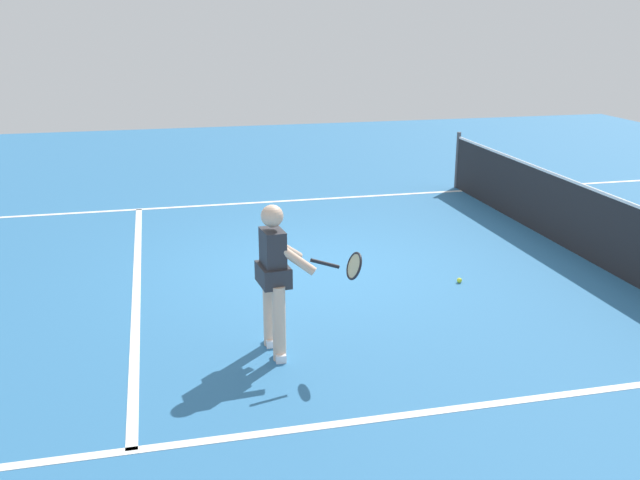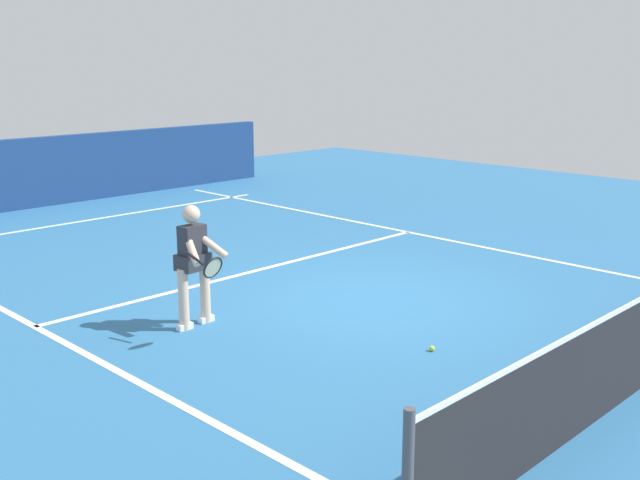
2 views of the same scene
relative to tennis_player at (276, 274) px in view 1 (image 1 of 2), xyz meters
The scene contains 7 objects.
ground_plane 2.62m from the tennis_player, 158.92° to the left, with size 26.69×26.69×0.00m, color teal.
service_line_marking 2.85m from the tennis_player, 148.33° to the right, with size 7.53×0.10×0.01m, color white.
sideline_left_marking 6.20m from the tennis_player, behind, with size 0.10×18.53×0.01m, color white.
sideline_right_marking 1.90m from the tennis_player, 31.57° to the left, with size 0.10×18.53×0.01m, color white.
court_net 5.28m from the tennis_player, 116.05° to the left, with size 8.21×0.08×1.11m.
tennis_player is the anchor object (origin of this frame).
tennis_ball_near 3.08m from the tennis_player, 118.33° to the left, with size 0.07×0.07×0.07m, color #D1E533.
Camera 1 is at (8.83, -1.98, 3.28)m, focal length 39.99 mm.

